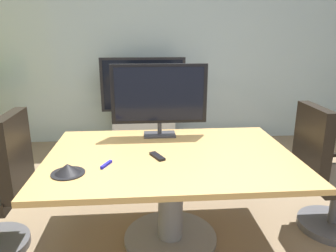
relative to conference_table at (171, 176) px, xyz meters
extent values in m
cube|color=#9EB2B7|center=(-0.01, 2.64, 0.82)|extent=(6.16, 0.10, 2.77)
cube|color=#B2894C|center=(0.00, 0.00, 0.16)|extent=(1.87, 1.29, 0.04)
cylinder|color=slate|center=(0.00, 0.00, -0.21)|extent=(0.20, 0.20, 0.71)
cylinder|color=slate|center=(0.00, 0.00, -0.55)|extent=(0.76, 0.76, 0.03)
cube|color=black|center=(-1.14, -0.01, 0.22)|extent=(0.09, 0.46, 0.60)
cylinder|color=#4C4C51|center=(1.41, 0.04, -0.54)|extent=(0.56, 0.56, 0.06)
cylinder|color=#4C4C51|center=(1.41, 0.04, -0.33)|extent=(0.07, 0.07, 0.36)
cube|color=black|center=(1.14, 0.04, 0.22)|extent=(0.10, 0.46, 0.60)
cube|color=black|center=(1.39, 0.30, 0.01)|extent=(0.28, 0.05, 0.03)
cube|color=#333338|center=(-0.06, 0.47, 0.19)|extent=(0.28, 0.18, 0.02)
cylinder|color=#333338|center=(-0.06, 0.47, 0.25)|extent=(0.04, 0.04, 0.10)
cube|color=black|center=(-0.06, 0.48, 0.56)|extent=(0.84, 0.04, 0.52)
cube|color=black|center=(-0.06, 0.46, 0.56)|extent=(0.77, 0.01, 0.47)
cube|color=#B7BABC|center=(-0.20, 2.29, -0.29)|extent=(0.90, 0.36, 0.55)
cube|color=black|center=(-0.20, 2.27, 0.36)|extent=(1.20, 0.06, 0.76)
cube|color=black|center=(-0.20, 2.23, 0.36)|extent=(1.12, 0.01, 0.69)
cone|color=black|center=(-0.70, -0.30, 0.22)|extent=(0.19, 0.19, 0.07)
cylinder|color=black|center=(-0.70, -0.30, 0.19)|extent=(0.22, 0.22, 0.01)
cube|color=black|center=(-0.10, -0.06, 0.19)|extent=(0.12, 0.18, 0.02)
cube|color=#1919A5|center=(-0.46, -0.18, 0.19)|extent=(0.07, 0.13, 0.02)
camera|label=1|loc=(-0.20, -2.26, 1.07)|focal=34.02mm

